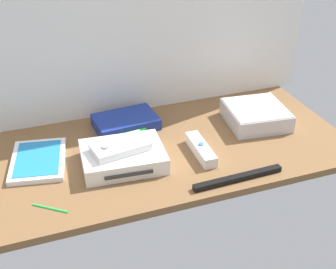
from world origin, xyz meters
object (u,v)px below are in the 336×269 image
Objects in this scene: game_case at (38,160)px; network_router at (126,122)px; sensor_bar at (238,178)px; stylus_pen at (50,208)px; remote_classic_pad at (120,147)px; game_console at (123,157)px; remote_wand at (201,149)px; mini_computer at (256,115)px.

network_router is (26.47, 10.27, 0.94)cm from game_case.
sensor_bar reaches higher than stylus_pen.
game_console is at bearing -15.20° from remote_classic_pad.
sensor_bar is (24.81, -16.55, -1.50)cm from game_console.
game_console is 20.95cm from remote_wand.
game_console reaches higher than stylus_pen.
mini_computer reaches higher than network_router.
sensor_bar is 2.67× the size of stylus_pen.
game_console is 43.71cm from mini_computer.
network_router is 2.10× the size of stylus_pen.
stylus_pen is at bearing 172.41° from sensor_bar.
remote_wand reaches higher than game_case.
game_case is at bearing 167.36° from remote_wand.
remote_wand is (20.77, -2.63, -0.69)cm from game_console.
game_console is 1.19× the size of mini_computer.
remote_wand is at bearing -16.10° from remote_classic_pad.
mini_computer is 44.33cm from remote_classic_pad.
game_case is at bearing 91.33° from stylus_pen.
game_console is at bearing 30.04° from stylus_pen.
remote_classic_pad is at bearing 174.54° from remote_wand.
game_console is 19.16cm from network_router.
remote_wand is 42.08cm from stylus_pen.
game_console is 1.49× the size of remote_wand.
stylus_pen is at bearing -165.76° from remote_wand.
game_case reaches higher than stylus_pen.
game_console is at bearing -169.99° from mini_computer.
network_router is 19.62cm from remote_classic_pad.
remote_wand is at bearing -155.34° from mini_computer.
remote_wand is 0.96× the size of remote_classic_pad.
game_console is 22.30cm from game_case.
remote_classic_pad is at bearing -170.20° from mini_computer.
mini_computer reaches higher than game_case.
mini_computer is 30.32cm from sensor_bar.
game_console is 1.44× the size of remote_classic_pad.
network_router is 1.22× the size of remote_classic_pad.
game_console reaches higher than network_router.
stylus_pen is at bearing -158.04° from remote_classic_pad.
mini_computer is 2.08× the size of stylus_pen.
remote_classic_pad is (-6.27, -18.22, 3.71)cm from network_router.
stylus_pen is at bearing -145.22° from game_console.
game_case is (-20.76, 8.01, -1.44)cm from game_console.
remote_classic_pad is at bearing 145.27° from sensor_bar.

